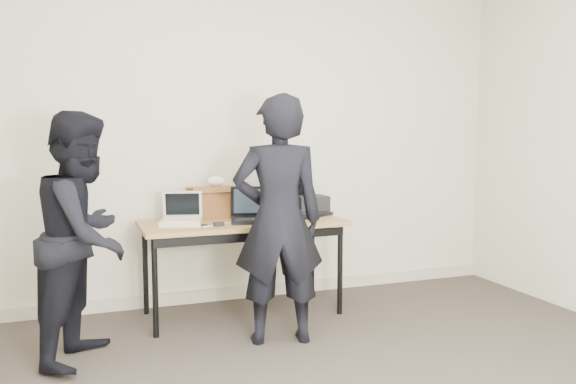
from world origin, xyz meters
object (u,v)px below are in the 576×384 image
person_typist (278,220)px  equipment_box (311,205)px  laptop_center (253,213)px  laptop_right (300,208)px  leather_satchel (212,202)px  laptop_beige (181,218)px  person_observer (85,237)px  desk (243,229)px

person_typist → equipment_box: bearing=-114.5°
laptop_center → equipment_box: (0.56, 0.22, 0.02)m
laptop_center → laptop_right: size_ratio=0.81×
laptop_center → leather_satchel: size_ratio=1.04×
laptop_beige → laptop_center: size_ratio=0.88×
laptop_beige → person_typist: person_typist is taller
person_typist → laptop_beige: bearing=-39.0°
laptop_right → equipment_box: size_ratio=1.92×
laptop_center → person_observer: bearing=-146.4°
laptop_beige → laptop_right: (0.97, 0.13, 0.01)m
laptop_center → person_observer: size_ratio=0.26×
laptop_center → person_observer: 1.27m
laptop_right → person_observer: (-1.63, -0.61, -0.03)m
laptop_center → laptop_right: 0.47m
leather_satchel → equipment_box: 0.81m
laptop_beige → laptop_right: size_ratio=0.71×
person_observer → laptop_beige: bearing=-29.8°
person_observer → desk: bearing=-42.9°
leather_satchel → person_typist: person_typist is taller
laptop_center → equipment_box: bearing=34.7°
equipment_box → person_typist: (-0.55, -0.80, 0.02)m
leather_satchel → equipment_box: size_ratio=1.50×
desk → person_typist: bearing=-84.1°
laptop_right → laptop_center: bearing=171.2°
laptop_beige → equipment_box: bearing=24.0°
leather_satchel → person_observer: 1.17m
laptop_center → person_observer: (-1.19, -0.44, -0.02)m
laptop_center → laptop_right: (0.44, 0.16, 0.00)m
leather_satchel → person_observer: (-0.94, -0.70, -0.09)m
desk → laptop_beige: size_ratio=4.37×
equipment_box → person_observer: person_observer is taller
leather_satchel → laptop_beige: bearing=-148.6°
equipment_box → person_observer: (-1.74, -0.66, -0.04)m
laptop_beige → person_observer: size_ratio=0.23×
laptop_center → desk: bearing=172.3°
person_typist → desk: bearing=-72.7°
laptop_beige → leather_satchel: 0.36m
laptop_beige → leather_satchel: bearing=53.0°
desk → equipment_box: size_ratio=5.98×
laptop_beige → laptop_center: 0.53m
person_typist → person_observer: bearing=3.6°
desk → equipment_box: (0.63, 0.19, 0.13)m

